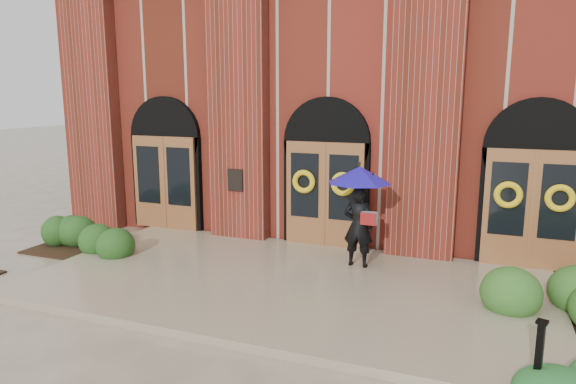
% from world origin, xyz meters
% --- Properties ---
extents(ground, '(90.00, 90.00, 0.00)m').
position_xyz_m(ground, '(0.00, 0.00, 0.00)').
color(ground, tan).
rests_on(ground, ground).
extents(landing, '(10.00, 5.30, 0.15)m').
position_xyz_m(landing, '(0.00, 0.15, 0.07)').
color(landing, gray).
rests_on(landing, ground).
extents(church_building, '(16.20, 12.53, 7.00)m').
position_xyz_m(church_building, '(0.00, 8.78, 3.50)').
color(church_building, maroon).
rests_on(church_building, ground).
extents(man_with_umbrella, '(1.37, 1.37, 2.14)m').
position_xyz_m(man_with_umbrella, '(1.13, 1.51, 1.65)').
color(man_with_umbrella, black).
rests_on(man_with_umbrella, landing).
extents(metal_post, '(0.16, 0.16, 0.95)m').
position_xyz_m(metal_post, '(4.30, -2.35, 0.65)').
color(metal_post, black).
rests_on(metal_post, landing).
extents(hedge_wall_left, '(2.86, 1.14, 0.73)m').
position_xyz_m(hedge_wall_left, '(-5.20, 0.50, 0.37)').
color(hedge_wall_left, '#204717').
rests_on(hedge_wall_left, ground).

